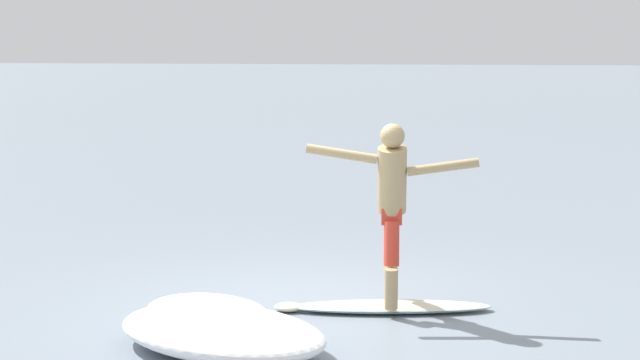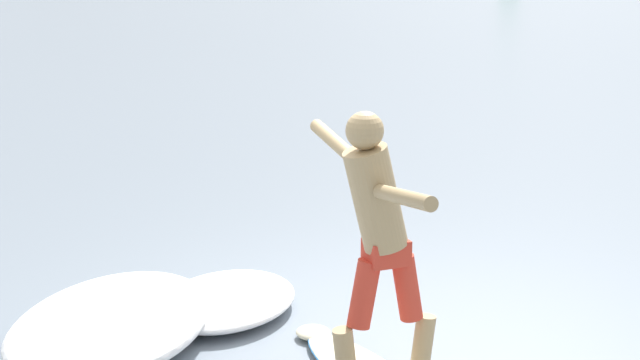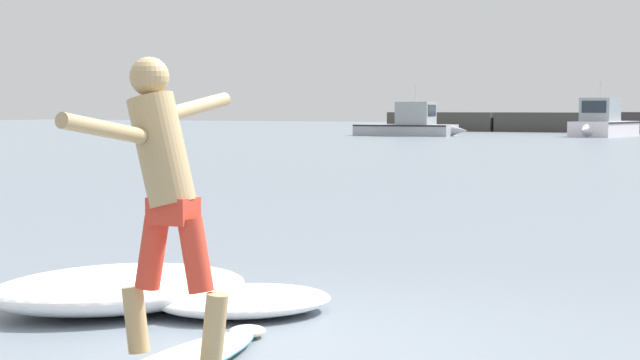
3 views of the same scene
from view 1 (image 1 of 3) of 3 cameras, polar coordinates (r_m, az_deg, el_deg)
The scene contains 5 objects.
ground_plane at distance 10.93m, azimuth -1.37°, elevation -6.59°, with size 200.00×200.00×0.00m, color gray.
surfboard at distance 10.63m, azimuth 3.60°, elevation -6.76°, with size 0.79×2.18×0.23m.
surfer at distance 10.36m, azimuth 3.86°, elevation -0.97°, with size 0.74×1.66×1.78m.
wave_foam_at_tail at distance 9.31m, azimuth -5.28°, elevation -8.08°, with size 2.18×2.44×0.34m.
wave_foam_at_nose at distance 10.28m, azimuth -6.04°, elevation -6.97°, with size 1.63×1.69×0.20m.
Camera 1 is at (-10.44, -1.84, 2.67)m, focal length 60.00 mm.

